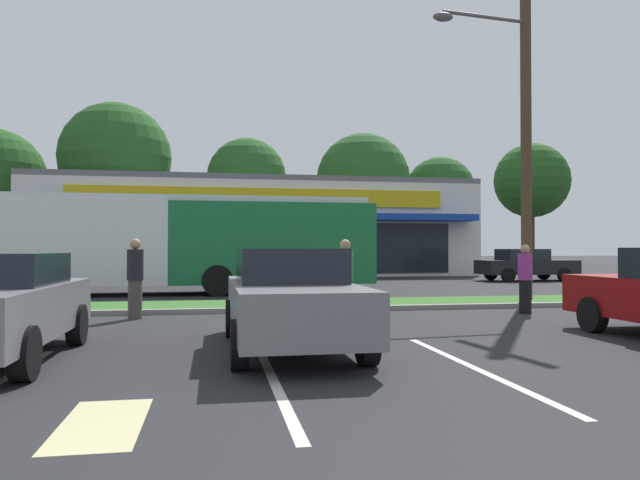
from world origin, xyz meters
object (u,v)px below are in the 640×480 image
(pedestrian_by_pole, at_px, (525,279))
(pedestrian_far, at_px, (345,279))
(city_bus, at_px, (189,241))
(car_3, at_px, (290,297))
(car_5, at_px, (526,265))
(pedestrian_mid, at_px, (135,279))
(utility_pole, at_px, (522,95))

(pedestrian_by_pole, bearing_deg, pedestrian_far, 162.59)
(city_bus, distance_m, pedestrian_far, 8.88)
(car_3, distance_m, car_5, 21.89)
(pedestrian_by_pole, bearing_deg, car_3, -169.88)
(pedestrian_mid, distance_m, pedestrian_far, 4.54)
(car_3, height_order, pedestrian_by_pole, pedestrian_by_pole)
(pedestrian_by_pole, bearing_deg, car_5, 37.85)
(pedestrian_mid, height_order, pedestrian_far, pedestrian_mid)
(pedestrian_by_pole, bearing_deg, utility_pole, 39.23)
(pedestrian_mid, bearing_deg, utility_pole, 96.32)
(city_bus, height_order, pedestrian_far, city_bus)
(city_bus, xyz_separation_m, car_3, (1.95, -11.60, -0.99))
(car_3, xyz_separation_m, pedestrian_mid, (-2.81, 4.43, 0.10))
(car_5, bearing_deg, pedestrian_mid, -141.72)
(utility_pole, relative_size, city_bus, 0.88)
(utility_pole, height_order, pedestrian_far, utility_pole)
(car_5, xyz_separation_m, pedestrian_far, (-11.82, -13.74, 0.09))
(utility_pole, bearing_deg, pedestrian_far, -152.92)
(car_3, bearing_deg, pedestrian_by_pole, 123.18)
(city_bus, relative_size, pedestrian_mid, 7.16)
(car_5, xyz_separation_m, pedestrian_mid, (-16.27, -12.84, 0.10))
(city_bus, height_order, car_3, city_bus)
(car_5, distance_m, pedestrian_far, 18.12)
(utility_pole, distance_m, pedestrian_mid, 11.50)
(pedestrian_by_pole, distance_m, pedestrian_mid, 8.88)
(city_bus, relative_size, pedestrian_far, 7.23)
(car_3, height_order, pedestrian_mid, pedestrian_mid)
(utility_pole, height_order, car_5, utility_pole)
(pedestrian_mid, bearing_deg, car_5, 123.34)
(utility_pole, relative_size, car_5, 2.43)
(pedestrian_mid, bearing_deg, pedestrian_far, 73.59)
(car_3, bearing_deg, pedestrian_far, 155.02)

